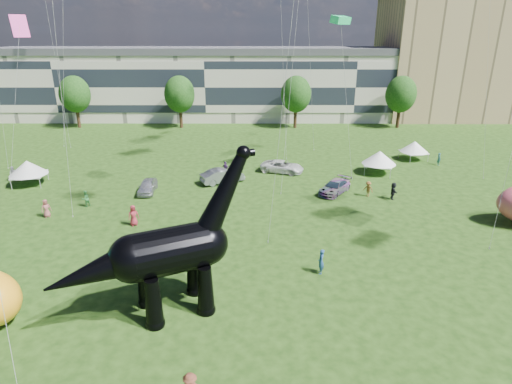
{
  "coord_description": "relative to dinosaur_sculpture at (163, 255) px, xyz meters",
  "views": [
    {
      "loc": [
        1.33,
        -21.41,
        16.22
      ],
      "look_at": [
        1.26,
        8.0,
        5.0
      ],
      "focal_mm": 30.0,
      "sensor_mm": 36.0,
      "label": 1
    }
  ],
  "objects": [
    {
      "name": "car_grey",
      "position": [
        1.59,
        23.49,
        -3.07
      ],
      "size": [
        5.17,
        3.76,
        1.62
      ],
      "primitive_type": "imported",
      "rotation": [
        0.0,
        0.0,
        2.04
      ],
      "color": "gray",
      "rests_on": "ground"
    },
    {
      "name": "visitors",
      "position": [
        2.38,
        14.3,
        -3.01
      ],
      "size": [
        51.54,
        38.09,
        1.89
      ],
      "color": "#994F4C",
      "rests_on": "ground"
    },
    {
      "name": "apartment_block",
      "position": [
        44.16,
        64.4,
        7.12
      ],
      "size": [
        28.0,
        18.0,
        22.0
      ],
      "primitive_type": "cube",
      "color": "tan",
      "rests_on": "ground"
    },
    {
      "name": "tree_far_right",
      "position": [
        30.16,
        52.4,
        2.41
      ],
      "size": [
        5.2,
        5.2,
        9.44
      ],
      "color": "#382314",
      "rests_on": "ground"
    },
    {
      "name": "gazebo_near",
      "position": [
        20.03,
        26.89,
        -1.94
      ],
      "size": [
        5.03,
        5.03,
        2.77
      ],
      "rotation": [
        0.0,
        0.0,
        -0.33
      ],
      "color": "white",
      "rests_on": "ground"
    },
    {
      "name": "tree_mid_left",
      "position": [
        -7.84,
        52.4,
        2.41
      ],
      "size": [
        5.2,
        5.2,
        9.44
      ],
      "color": "#382314",
      "rests_on": "ground"
    },
    {
      "name": "dinosaur_sculpture",
      "position": [
        0.0,
        0.0,
        0.0
      ],
      "size": [
        12.12,
        6.97,
        10.28
      ],
      "rotation": [
        0.0,
        0.0,
        0.44
      ],
      "color": "black",
      "rests_on": "ground"
    },
    {
      "name": "tree_mid_right",
      "position": [
        12.16,
        52.4,
        2.41
      ],
      "size": [
        5.2,
        5.2,
        9.44
      ],
      "color": "#382314",
      "rests_on": "ground"
    },
    {
      "name": "ground",
      "position": [
        4.16,
        -0.6,
        -3.88
      ],
      "size": [
        220.0,
        220.0,
        0.0
      ],
      "primitive_type": "plane",
      "color": "#16330C",
      "rests_on": "ground"
    },
    {
      "name": "tree_far_left",
      "position": [
        -25.84,
        52.4,
        2.41
      ],
      "size": [
        5.2,
        5.2,
        9.44
      ],
      "color": "#382314",
      "rests_on": "ground"
    },
    {
      "name": "car_silver",
      "position": [
        -6.1,
        20.36,
        -3.19
      ],
      "size": [
        1.73,
        4.09,
        1.38
      ],
      "primitive_type": "imported",
      "rotation": [
        0.0,
        0.0,
        0.03
      ],
      "color": "silver",
      "rests_on": "ground"
    },
    {
      "name": "gazebo_left",
      "position": [
        -19.78,
        22.81,
        -1.93
      ],
      "size": [
        4.59,
        4.59,
        2.78
      ],
      "rotation": [
        0.0,
        0.0,
        0.17
      ],
      "color": "silver",
      "rests_on": "ground"
    },
    {
      "name": "gazebo_far",
      "position": [
        26.22,
        32.68,
        -2.12
      ],
      "size": [
        4.38,
        4.38,
        2.5
      ],
      "rotation": [
        0.0,
        0.0,
        0.26
      ],
      "color": "white",
      "rests_on": "ground"
    },
    {
      "name": "car_dark",
      "position": [
        13.71,
        20.26,
        -3.2
      ],
      "size": [
        4.33,
        4.93,
        1.37
      ],
      "primitive_type": "imported",
      "rotation": [
        0.0,
        0.0,
        -0.63
      ],
      "color": "#595960",
      "rests_on": "ground"
    },
    {
      "name": "car_white",
      "position": [
        8.53,
        27.25,
        -3.17
      ],
      "size": [
        5.64,
        3.93,
        1.43
      ],
      "primitive_type": "imported",
      "rotation": [
        0.0,
        0.0,
        1.24
      ],
      "color": "silver",
      "rests_on": "ground"
    },
    {
      "name": "terrace_row",
      "position": [
        -3.84,
        61.4,
        2.12
      ],
      "size": [
        78.0,
        11.0,
        12.0
      ],
      "primitive_type": "cube",
      "color": "beige",
      "rests_on": "ground"
    }
  ]
}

